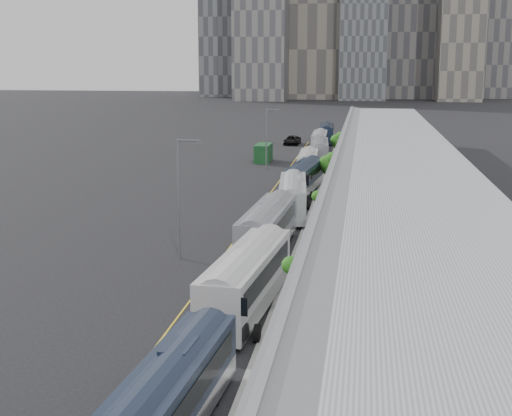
% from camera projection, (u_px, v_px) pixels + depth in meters
% --- Properties ---
extents(sidewalk, '(10.00, 170.00, 0.12)m').
position_uv_depth(sidewalk, '(355.00, 237.00, 64.27)').
color(sidewalk, gray).
rests_on(sidewalk, ground).
extents(lane_line, '(0.12, 160.00, 0.02)m').
position_uv_depth(lane_line, '(240.00, 233.00, 65.83)').
color(lane_line, gold).
rests_on(lane_line, ground).
extents(depot, '(12.45, 160.40, 7.20)m').
position_uv_depth(depot, '(401.00, 201.00, 63.00)').
color(depot, gray).
rests_on(depot, ground).
extents(bus_1, '(3.32, 12.47, 3.60)m').
position_uv_depth(bus_1, '(171.00, 404.00, 29.58)').
color(bus_1, '#161F32').
rests_on(bus_1, ground).
extents(bus_2, '(3.96, 14.22, 4.10)m').
position_uv_depth(bus_2, '(247.00, 285.00, 44.86)').
color(bus_2, silver).
rests_on(bus_2, ground).
extents(bus_3, '(3.47, 14.05, 4.07)m').
position_uv_depth(bus_3, '(268.00, 232.00, 59.05)').
color(bus_3, gray).
rests_on(bus_3, ground).
extents(bus_4, '(3.90, 13.52, 3.90)m').
position_uv_depth(bus_4, '(293.00, 200.00, 73.22)').
color(bus_4, '#AFB4BA').
rests_on(bus_4, ground).
extents(bus_5, '(3.89, 13.08, 3.77)m').
position_uv_depth(bus_5, '(304.00, 180.00, 86.60)').
color(bus_5, '#172234').
rests_on(bus_5, ground).
extents(bus_6, '(2.88, 12.30, 3.57)m').
position_uv_depth(bus_6, '(308.00, 166.00, 99.00)').
color(bus_6, silver).
rests_on(bus_6, ground).
extents(bus_7, '(3.50, 13.50, 3.90)m').
position_uv_depth(bus_7, '(319.00, 154.00, 110.84)').
color(bus_7, gray).
rests_on(bus_7, ground).
extents(bus_8, '(2.82, 12.42, 3.61)m').
position_uv_depth(bus_8, '(319.00, 143.00, 127.69)').
color(bus_8, '#B1B2BB').
rests_on(bus_8, ground).
extents(bus_9, '(3.16, 13.15, 3.82)m').
position_uv_depth(bus_9, '(326.00, 135.00, 141.33)').
color(bus_9, black).
rests_on(bus_9, ground).
extents(tree_1, '(1.38, 1.38, 4.54)m').
position_uv_depth(tree_1, '(300.00, 268.00, 41.31)').
color(tree_1, black).
rests_on(tree_1, ground).
extents(tree_2, '(1.33, 1.33, 4.43)m').
position_uv_depth(tree_2, '(323.00, 199.00, 63.10)').
color(tree_2, black).
rests_on(tree_2, ground).
extents(tree_3, '(2.62, 2.62, 4.45)m').
position_uv_depth(tree_3, '(331.00, 163.00, 90.11)').
color(tree_3, black).
rests_on(tree_3, ground).
extents(tree_4, '(2.44, 2.44, 4.52)m').
position_uv_depth(tree_4, '(339.00, 140.00, 115.46)').
color(tree_4, black).
rests_on(tree_4, ground).
extents(street_lamp_near, '(2.04, 0.22, 9.65)m').
position_uv_depth(street_lamp_near, '(180.00, 191.00, 56.31)').
color(street_lamp_near, '#59595E').
rests_on(street_lamp_near, ground).
extents(street_lamp_far, '(2.04, 0.22, 9.00)m').
position_uv_depth(street_lamp_far, '(268.00, 135.00, 104.12)').
color(street_lamp_far, '#59595E').
rests_on(street_lamp_far, ground).
extents(shipping_container, '(2.38, 5.75, 2.85)m').
position_uv_depth(shipping_container, '(263.00, 153.00, 113.81)').
color(shipping_container, '#133F1C').
rests_on(shipping_container, ground).
extents(suv, '(3.12, 6.26, 1.71)m').
position_uv_depth(suv, '(292.00, 140.00, 138.48)').
color(suv, black).
rests_on(suv, ground).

